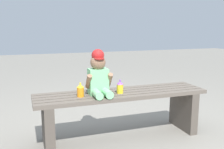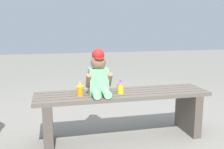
{
  "view_description": "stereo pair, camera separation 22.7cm",
  "coord_description": "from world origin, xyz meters",
  "px_view_note": "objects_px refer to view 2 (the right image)",
  "views": [
    {
      "loc": [
        -0.85,
        -2.16,
        1.05
      ],
      "look_at": [
        -0.11,
        -0.05,
        0.63
      ],
      "focal_mm": 41.32,
      "sensor_mm": 36.0,
      "label": 1
    },
    {
      "loc": [
        -0.63,
        -2.23,
        1.05
      ],
      "look_at": [
        -0.11,
        -0.05,
        0.63
      ],
      "focal_mm": 41.32,
      "sensor_mm": 36.0,
      "label": 2
    }
  ],
  "objects_px": {
    "sippy_cup_right": "(120,87)",
    "park_bench": "(123,107)",
    "child_figure": "(99,75)",
    "sippy_cup_left": "(80,89)"
  },
  "relations": [
    {
      "from": "sippy_cup_right",
      "to": "sippy_cup_left",
      "type": "bearing_deg",
      "value": 180.0
    },
    {
      "from": "park_bench",
      "to": "sippy_cup_right",
      "type": "relative_size",
      "value": 12.93
    },
    {
      "from": "child_figure",
      "to": "sippy_cup_right",
      "type": "relative_size",
      "value": 3.26
    },
    {
      "from": "park_bench",
      "to": "sippy_cup_left",
      "type": "bearing_deg",
      "value": -174.67
    },
    {
      "from": "park_bench",
      "to": "child_figure",
      "type": "distance_m",
      "value": 0.4
    },
    {
      "from": "child_figure",
      "to": "park_bench",
      "type": "bearing_deg",
      "value": 5.21
    },
    {
      "from": "sippy_cup_right",
      "to": "child_figure",
      "type": "bearing_deg",
      "value": 175.2
    },
    {
      "from": "child_figure",
      "to": "sippy_cup_left",
      "type": "relative_size",
      "value": 3.26
    },
    {
      "from": "sippy_cup_right",
      "to": "park_bench",
      "type": "bearing_deg",
      "value": 48.71
    },
    {
      "from": "park_bench",
      "to": "sippy_cup_left",
      "type": "height_order",
      "value": "sippy_cup_left"
    }
  ]
}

